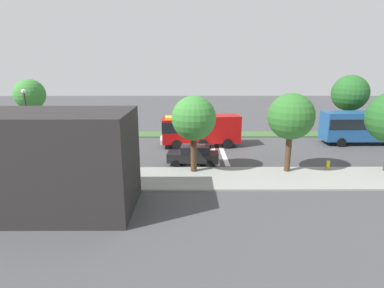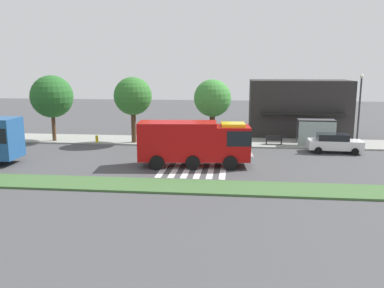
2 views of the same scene
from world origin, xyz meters
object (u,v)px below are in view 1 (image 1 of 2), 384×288
(fire_truck, at_px, (199,129))
(sidewalk_tree_west, at_px, (291,117))
(median_tree_far_west, at_px, (350,93))
(median_tree_west, at_px, (30,95))
(parked_car_mid, at_px, (70,155))
(transit_bus, at_px, (370,125))
(parked_car_west, at_px, (194,155))
(sidewalk_tree_center, at_px, (194,119))
(street_lamp, at_px, (28,124))
(bench_near_shelter, at_px, (121,168))
(fire_hydrant, at_px, (328,165))
(bus_stop_shelter, at_px, (71,153))

(fire_truck, xyz_separation_m, sidewalk_tree_west, (-7.19, 8.58, 2.76))
(median_tree_far_west, height_order, median_tree_west, median_tree_far_west)
(parked_car_mid, distance_m, transit_bus, 32.17)
(parked_car_mid, xyz_separation_m, sidewalk_tree_west, (-19.00, 2.20, 3.84))
(transit_bus, bearing_deg, parked_car_west, -160.25)
(parked_car_mid, height_order, sidewalk_tree_center, sidewalk_tree_center)
(sidewalk_tree_west, bearing_deg, sidewalk_tree_center, -0.00)
(fire_truck, xyz_separation_m, street_lamp, (14.26, 8.18, 2.14))
(parked_car_west, xyz_separation_m, street_lamp, (13.61, 1.80, 3.21))
(parked_car_west, bearing_deg, sidewalk_tree_center, 93.10)
(street_lamp, height_order, median_tree_west, median_tree_west)
(bench_near_shelter, relative_size, fire_hydrant, 2.29)
(fire_truck, relative_size, median_tree_west, 1.28)
(bench_near_shelter, xyz_separation_m, median_tree_west, (14.35, -14.78, 4.62))
(median_tree_far_west, bearing_deg, street_lamp, 22.64)
(transit_bus, relative_size, bus_stop_shelter, 3.04)
(street_lamp, xyz_separation_m, median_tree_west, (6.79, -13.95, 1.10))
(sidewalk_tree_west, relative_size, fire_hydrant, 9.28)
(transit_bus, distance_m, median_tree_far_west, 5.72)
(street_lamp, height_order, fire_hydrant, street_lamp)
(fire_truck, relative_size, bench_near_shelter, 5.57)
(sidewalk_tree_west, relative_size, median_tree_west, 0.93)
(street_lamp, height_order, median_tree_far_west, median_tree_far_west)
(transit_bus, bearing_deg, parked_car_mid, -167.13)
(parked_car_west, xyz_separation_m, fire_hydrant, (-11.51, 1.70, -0.41))
(parked_car_west, relative_size, bench_near_shelter, 2.94)
(bench_near_shelter, distance_m, sidewalk_tree_west, 14.49)
(median_tree_far_west, bearing_deg, parked_car_mid, 21.41)
(street_lamp, bearing_deg, fire_truck, -150.15)
(street_lamp, distance_m, fire_hydrant, 25.38)
(street_lamp, bearing_deg, median_tree_west, -64.05)
(fire_truck, relative_size, transit_bus, 0.84)
(street_lamp, relative_size, sidewalk_tree_center, 1.08)
(sidewalk_tree_west, relative_size, median_tree_far_west, 0.87)
(sidewalk_tree_center, height_order, median_tree_far_west, median_tree_far_west)
(street_lamp, distance_m, median_tree_west, 15.55)
(fire_hydrant, bearing_deg, parked_car_west, -8.38)
(sidewalk_tree_center, bearing_deg, fire_truck, -94.37)
(sidewalk_tree_west, bearing_deg, fire_hydrant, -172.26)
(street_lamp, distance_m, sidewalk_tree_center, 13.61)
(bench_near_shelter, bearing_deg, street_lamp, -6.25)
(fire_truck, distance_m, bus_stop_shelter, 13.97)
(fire_truck, xyz_separation_m, median_tree_far_west, (-19.19, -5.77, 3.38))
(sidewalk_tree_center, xyz_separation_m, median_tree_west, (20.39, -14.35, 0.63))
(fire_truck, bearing_deg, fire_hydrant, 138.26)
(bus_stop_shelter, bearing_deg, bench_near_shelter, 179.90)
(bench_near_shelter, bearing_deg, fire_hydrant, -176.97)
(fire_truck, bearing_deg, median_tree_far_west, -168.37)
(transit_bus, distance_m, bench_near_shelter, 28.06)
(bus_stop_shelter, xyz_separation_m, bench_near_shelter, (-4.00, 0.01, -1.30))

